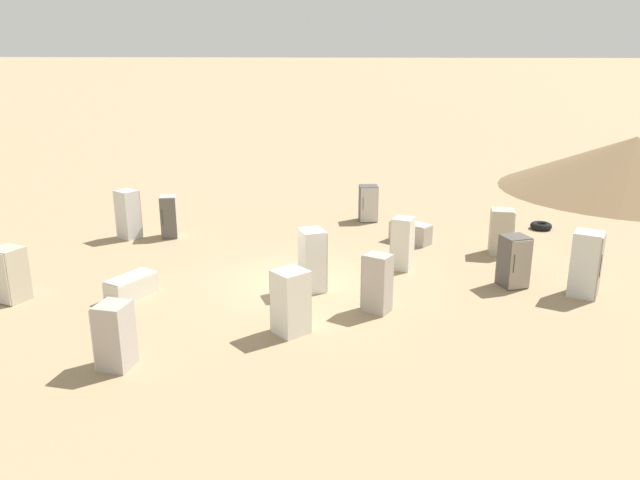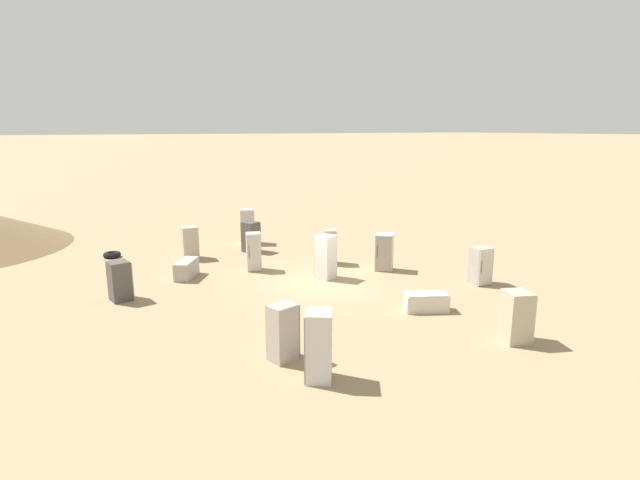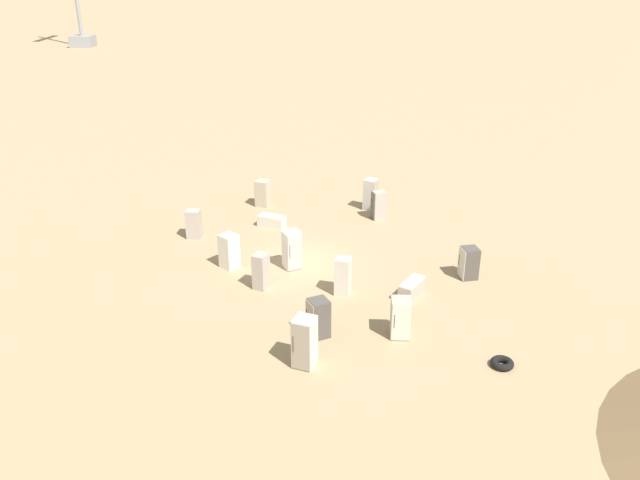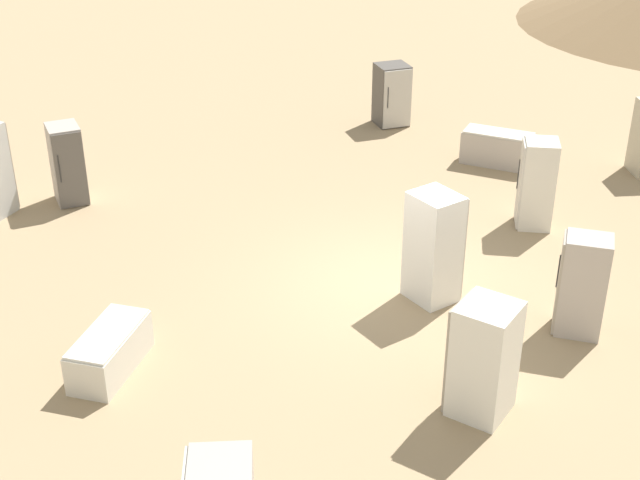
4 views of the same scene
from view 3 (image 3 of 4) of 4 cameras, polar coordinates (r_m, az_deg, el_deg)
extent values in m
plane|color=#9E8460|center=(29.66, -1.71, -2.09)|extent=(1000.00, 1000.00, 0.00)
cube|color=gray|center=(119.36, -20.87, 16.62)|extent=(3.68, 3.68, 1.84)
cube|color=#4C4742|center=(28.75, 13.48, -2.06)|extent=(0.84, 0.80, 1.46)
cube|color=#BCB7AD|center=(28.61, 12.82, -2.12)|extent=(0.70, 0.15, 1.40)
cylinder|color=#2D2D2D|center=(28.78, 12.58, -1.78)|extent=(0.02, 0.02, 0.51)
cube|color=#A89E93|center=(34.70, 5.42, 3.19)|extent=(0.74, 0.82, 1.57)
cube|color=#56514C|center=(34.57, 4.85, 3.13)|extent=(0.55, 0.18, 1.51)
cylinder|color=#2D2D2D|center=(34.71, 4.69, 3.37)|extent=(0.02, 0.02, 0.55)
cube|color=beige|center=(26.55, 2.10, -3.35)|extent=(0.76, 0.78, 1.69)
cube|color=#BCB7AD|center=(26.82, 2.26, -3.05)|extent=(0.22, 0.59, 1.62)
cylinder|color=#2D2D2D|center=(26.77, 2.74, -2.92)|extent=(0.02, 0.02, 0.59)
cube|color=#A89E93|center=(27.19, -5.43, -2.86)|extent=(0.84, 0.79, 1.61)
cube|color=gray|center=(27.46, -5.07, -2.56)|extent=(0.27, 0.50, 1.54)
cylinder|color=#2D2D2D|center=(27.36, -4.69, -2.46)|extent=(0.02, 0.02, 0.56)
cube|color=#B2A88E|center=(23.89, 7.37, -7.06)|extent=(0.79, 0.79, 1.57)
cube|color=beige|center=(23.56, 7.43, -7.54)|extent=(0.10, 0.71, 1.51)
cylinder|color=#2D2D2D|center=(23.47, 6.82, -7.41)|extent=(0.02, 0.02, 0.55)
cube|color=beige|center=(33.73, -4.43, 1.71)|extent=(1.21, 1.61, 0.59)
cube|color=silver|center=(33.61, -4.45, 2.21)|extent=(1.16, 1.54, 0.04)
cube|color=#4C4742|center=(23.70, -0.11, -7.15)|extent=(0.94, 0.93, 1.54)
cube|color=gray|center=(23.57, -0.93, -7.35)|extent=(0.65, 0.31, 1.48)
cylinder|color=#2D2D2D|center=(23.72, -1.25, -6.92)|extent=(0.02, 0.02, 0.54)
cube|color=#B2A88E|center=(36.61, -5.23, 4.29)|extent=(0.96, 0.92, 1.54)
cube|color=beige|center=(36.75, -5.77, 4.35)|extent=(0.71, 0.29, 1.48)
cylinder|color=#2D2D2D|center=(36.97, -5.65, 4.60)|extent=(0.02, 0.02, 0.54)
cube|color=white|center=(28.83, -2.60, -0.89)|extent=(0.89, 0.95, 1.84)
cube|color=#BCB7AD|center=(28.55, -2.31, -1.14)|extent=(0.34, 0.67, 1.76)
cylinder|color=#2D2D2D|center=(28.39, -2.77, -1.10)|extent=(0.02, 0.02, 0.64)
cube|color=#A89E93|center=(26.85, 8.38, -4.47)|extent=(1.59, 1.35, 0.71)
cube|color=beige|center=(26.68, 8.43, -3.76)|extent=(1.52, 1.29, 0.04)
cube|color=#A89E93|center=(32.75, -11.47, 1.45)|extent=(0.72, 0.78, 1.51)
cube|color=beige|center=(33.06, -11.32, 1.68)|extent=(0.11, 0.68, 1.45)
cylinder|color=#2D2D2D|center=(32.99, -10.89, 1.81)|extent=(0.02, 0.02, 0.53)
cube|color=silver|center=(22.02, -1.42, -9.29)|extent=(0.97, 0.96, 1.89)
cube|color=gray|center=(21.72, -1.82, -9.81)|extent=(0.31, 0.65, 1.81)
cylinder|color=#2D2D2D|center=(21.73, -2.48, -9.51)|extent=(0.02, 0.02, 0.66)
cube|color=silver|center=(29.19, -8.31, -1.02)|extent=(1.03, 1.03, 1.64)
cube|color=gray|center=(29.41, -7.75, -0.79)|extent=(0.52, 0.55, 1.57)
cylinder|color=#2D2D2D|center=(29.21, -7.38, -0.77)|extent=(0.02, 0.02, 0.57)
cube|color=silver|center=(35.98, 4.63, 4.18)|extent=(0.95, 0.92, 1.81)
cube|color=gray|center=(35.85, 5.10, 4.09)|extent=(0.62, 0.41, 1.73)
cylinder|color=#2D2D2D|center=(35.59, 4.97, 4.10)|extent=(0.02, 0.02, 0.63)
torus|color=black|center=(23.28, 16.32, -10.76)|extent=(0.82, 0.82, 0.26)
camera|label=1|loc=(30.22, -37.24, 7.19)|focal=35.00mm
camera|label=2|loc=(45.27, 10.69, 14.88)|focal=28.00mm
camera|label=4|loc=(32.91, -24.50, 12.38)|focal=50.00mm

